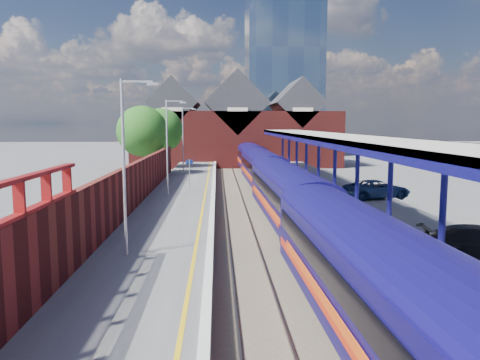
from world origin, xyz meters
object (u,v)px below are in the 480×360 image
object	(u,v)px
train	(272,176)
parked_car_blue	(377,189)
lamp_post_c	(169,141)
platform_sign	(189,170)
lamp_post_d	(184,136)
lamp_post_b	(127,156)

from	to	relation	value
train	parked_car_blue	xyz separation A→B (m)	(7.01, -4.39, -0.47)
lamp_post_c	platform_sign	xyz separation A→B (m)	(1.36, 2.00, -2.30)
lamp_post_d	parked_car_blue	size ratio (longest dim) A/B	1.49
train	platform_sign	size ratio (longest dim) A/B	26.38
lamp_post_c	lamp_post_d	distance (m)	16.00
lamp_post_c	platform_sign	size ratio (longest dim) A/B	2.80
lamp_post_c	lamp_post_d	world-z (taller)	same
train	lamp_post_d	bearing A→B (deg)	119.52
train	lamp_post_c	distance (m)	8.63
lamp_post_b	lamp_post_c	xyz separation A→B (m)	(0.00, 16.00, 0.00)
lamp_post_b	lamp_post_c	size ratio (longest dim) A/B	1.00
lamp_post_b	lamp_post_d	size ratio (longest dim) A/B	1.00
lamp_post_b	platform_sign	distance (m)	18.20
platform_sign	parked_car_blue	size ratio (longest dim) A/B	0.53
lamp_post_c	lamp_post_d	bearing A→B (deg)	90.00
train	parked_car_blue	size ratio (longest dim) A/B	14.02
lamp_post_b	platform_sign	size ratio (longest dim) A/B	2.80
train	platform_sign	bearing A→B (deg)	-178.89
train	lamp_post_b	size ratio (longest dim) A/B	9.42
train	lamp_post_b	bearing A→B (deg)	-113.43
lamp_post_b	platform_sign	world-z (taller)	lamp_post_b
train	platform_sign	distance (m)	6.52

